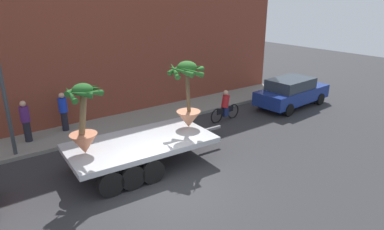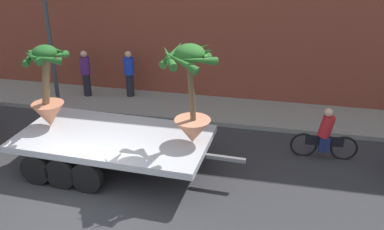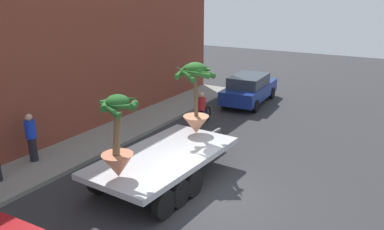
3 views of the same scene
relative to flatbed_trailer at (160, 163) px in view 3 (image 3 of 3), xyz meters
The scene contains 9 objects.
ground_plane 2.08m from the flatbed_trailer, 84.49° to the right, with size 60.00×60.00×0.00m, color #2D2D30.
sidewalk 4.23m from the flatbed_trailer, 87.44° to the left, with size 24.00×2.20×0.15m, color gray.
building_facade 6.89m from the flatbed_trailer, 88.18° to the left, with size 24.00×1.20×8.71m, color brown.
flatbed_trailer is the anchor object (origin of this frame).
potted_palm_rear 2.73m from the flatbed_trailer, ahead, with size 1.48×1.39×2.54m.
potted_palm_middle 2.05m from the flatbed_trailer, behind, with size 1.16×1.24×2.27m.
cyclist 5.99m from the flatbed_trailer, 17.00° to the left, with size 1.84×0.36×1.54m.
parked_car 10.15m from the flatbed_trailer, ahead, with size 4.64×2.11×1.58m.
pedestrian_far_left 4.77m from the flatbed_trailer, 102.38° to the left, with size 0.36×0.36×1.71m.
Camera 3 is at (-8.81, -4.38, 5.72)m, focal length 35.54 mm.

